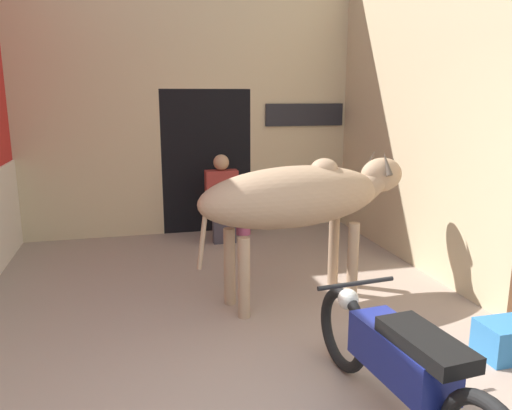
% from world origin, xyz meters
% --- Properties ---
extents(wall_back_with_doorway, '(4.70, 0.93, 4.09)m').
position_xyz_m(wall_back_with_doorway, '(0.09, 5.39, 1.68)').
color(wall_back_with_doorway, '#C6B289').
rests_on(wall_back_with_doorway, ground_plane).
extents(wall_right_with_door, '(0.22, 5.14, 4.09)m').
position_xyz_m(wall_right_with_door, '(2.44, 2.53, 2.02)').
color(wall_right_with_door, '#C6B289').
rests_on(wall_right_with_door, ground_plane).
extents(cow, '(2.28, 0.99, 1.44)m').
position_xyz_m(cow, '(0.75, 2.44, 1.02)').
color(cow, tan).
rests_on(cow, ground_plane).
extents(motorcycle_near, '(0.58, 1.99, 0.74)m').
position_xyz_m(motorcycle_near, '(0.68, 0.42, 0.42)').
color(motorcycle_near, black).
rests_on(motorcycle_near, ground_plane).
extents(shopkeeper_seated, '(0.44, 0.34, 1.19)m').
position_xyz_m(shopkeeper_seated, '(0.35, 4.61, 0.62)').
color(shopkeeper_seated, '#3D3842').
rests_on(shopkeeper_seated, ground_plane).
extents(plastic_stool, '(0.31, 0.31, 0.39)m').
position_xyz_m(plastic_stool, '(0.70, 4.84, 0.21)').
color(plastic_stool, '#DB6093').
rests_on(plastic_stool, ground_plane).
extents(crate, '(0.44, 0.32, 0.28)m').
position_xyz_m(crate, '(1.93, 0.96, 0.14)').
color(crate, teal).
rests_on(crate, ground_plane).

